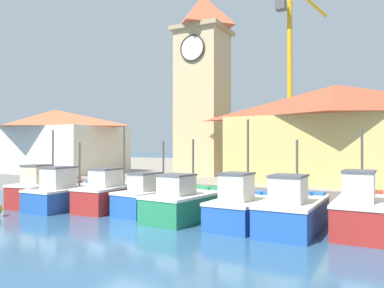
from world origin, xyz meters
TOP-DOWN VIEW (x-y plane):
  - ground_plane at (0.00, 0.00)m, footprint 300.00×300.00m
  - quay_wharf at (0.00, 26.52)m, footprint 120.00×40.00m
  - fishing_boat_far_left at (-8.21, 3.24)m, footprint 2.55×4.80m
  - fishing_boat_left_outer at (-6.19, 3.12)m, footprint 2.21×5.07m
  - fishing_boat_left_inner at (-3.78, 4.08)m, footprint 2.04×5.29m
  - fishing_boat_mid_left at (-1.28, 4.11)m, footprint 2.43×4.98m
  - fishing_boat_center at (1.03, 3.11)m, footprint 2.66×4.66m
  - fishing_boat_mid_right at (3.81, 3.04)m, footprint 2.13×4.29m
  - fishing_boat_right_inner at (5.91, 3.07)m, footprint 2.23×4.80m
  - fishing_boat_right_outer at (8.33, 3.97)m, footprint 1.94×4.93m
  - clock_tower at (-2.87, 13.04)m, footprint 3.75×3.75m
  - warehouse_left at (-15.10, 10.25)m, footprint 11.02×6.91m
  - warehouse_right at (6.72, 10.68)m, footprint 12.12×5.90m
  - port_crane_near at (0.21, 28.37)m, footprint 4.41×6.71m

SIDE VIEW (x-z plane):
  - ground_plane at x=0.00m, z-range 0.00..0.00m
  - quay_wharf at x=0.00m, z-range 0.00..1.26m
  - fishing_boat_mid_left at x=-1.28m, z-range -1.09..2.55m
  - fishing_boat_center at x=1.03m, z-range -1.10..2.60m
  - fishing_boat_left_outer at x=-6.19m, z-range -1.02..2.54m
  - fishing_boat_mid_right at x=3.81m, z-range -1.50..3.03m
  - fishing_boat_right_inner at x=5.91m, z-range -1.04..2.59m
  - fishing_boat_left_inner at x=-3.78m, z-range -1.45..3.02m
  - fishing_boat_far_left at x=-8.21m, z-range -1.34..2.98m
  - fishing_boat_right_outer at x=8.33m, z-range -1.20..2.88m
  - warehouse_left at x=-15.10m, z-range 1.31..6.44m
  - warehouse_right at x=6.72m, z-range 1.32..6.93m
  - clock_tower at x=-2.87m, z-range 0.82..15.79m
  - port_crane_near at x=0.21m, z-range -0.95..19.01m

